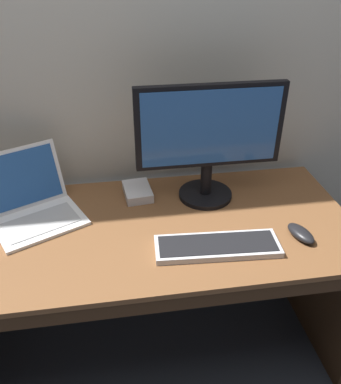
# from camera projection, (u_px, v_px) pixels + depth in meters

# --- Properties ---
(ground_plane) EXTENTS (14.00, 14.00, 0.00)m
(ground_plane) POSITION_uv_depth(u_px,v_px,m) (146.00, 348.00, 1.84)
(ground_plane) COLOR #2D333D
(desk) EXTENTS (1.60, 0.69, 0.70)m
(desk) POSITION_uv_depth(u_px,v_px,m) (142.00, 269.00, 1.56)
(desk) COLOR brown
(desk) RESTS_ON ground
(laptop_white) EXTENTS (0.40, 0.40, 0.24)m
(laptop_white) POSITION_uv_depth(u_px,v_px,m) (32.00, 203.00, 1.49)
(laptop_white) COLOR white
(laptop_white) RESTS_ON desk
(external_monitor) EXTENTS (0.56, 0.22, 0.47)m
(external_monitor) POSITION_uv_depth(u_px,v_px,m) (209.00, 138.00, 1.49)
(external_monitor) COLOR black
(external_monitor) RESTS_ON desk
(wired_keyboard) EXTENTS (0.43, 0.16, 0.02)m
(wired_keyboard) POSITION_uv_depth(u_px,v_px,m) (217.00, 246.00, 1.35)
(wired_keyboard) COLOR #BCBCC1
(wired_keyboard) RESTS_ON desk
(computer_mouse) EXTENTS (0.09, 0.13, 0.04)m
(computer_mouse) POSITION_uv_depth(u_px,v_px,m) (301.00, 233.00, 1.40)
(computer_mouse) COLOR black
(computer_mouse) RESTS_ON desk
(external_drive_box) EXTENTS (0.12, 0.16, 0.04)m
(external_drive_box) POSITION_uv_depth(u_px,v_px,m) (138.00, 192.00, 1.64)
(external_drive_box) COLOR silver
(external_drive_box) RESTS_ON desk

